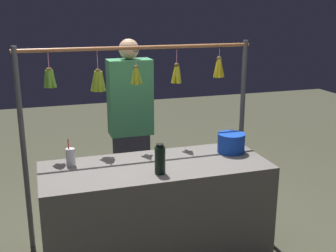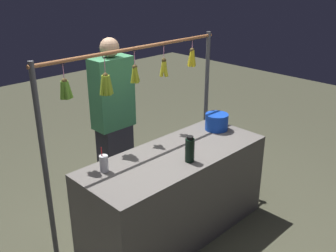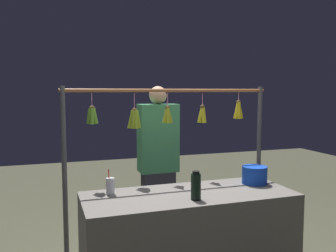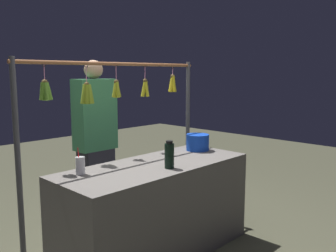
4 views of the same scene
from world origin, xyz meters
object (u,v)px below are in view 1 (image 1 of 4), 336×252
(drink_cup, at_px, (71,157))
(vendor_person, at_px, (131,130))
(water_bottle, at_px, (160,160))
(blue_bucket, at_px, (231,143))

(drink_cup, height_order, vendor_person, vendor_person)
(water_bottle, bearing_deg, drink_cup, -30.63)
(drink_cup, bearing_deg, water_bottle, 149.37)
(drink_cup, bearing_deg, vendor_person, -131.87)
(water_bottle, relative_size, vendor_person, 0.13)
(blue_bucket, bearing_deg, vendor_person, -48.88)
(blue_bucket, distance_m, drink_cup, 1.33)
(blue_bucket, height_order, vendor_person, vendor_person)
(water_bottle, distance_m, blue_bucket, 0.77)
(water_bottle, height_order, drink_cup, water_bottle)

